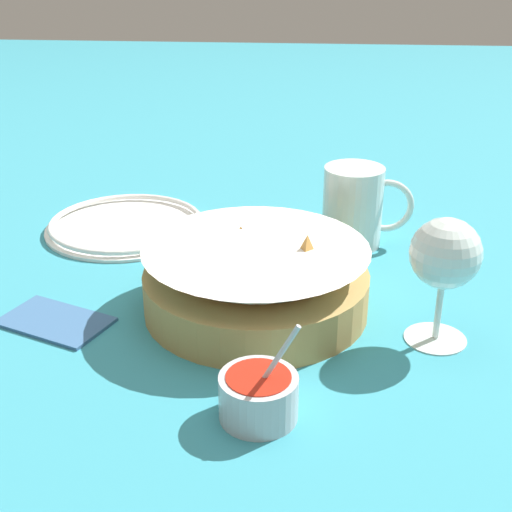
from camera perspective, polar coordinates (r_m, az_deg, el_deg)
ground_plane at (r=0.86m, az=0.96°, el=-3.36°), size 4.00×4.00×0.00m
food_basket at (r=0.82m, az=0.02°, el=-2.11°), size 0.26×0.26×0.10m
sauce_cup at (r=0.65m, az=0.21°, el=-11.03°), size 0.07×0.07×0.10m
wine_glass at (r=0.76m, az=14.89°, el=-0.13°), size 0.07×0.07×0.14m
beer_mug at (r=0.99m, az=7.84°, el=3.72°), size 0.12×0.08×0.11m
side_plate at (r=1.06m, az=-10.34°, el=2.51°), size 0.23×0.23×0.01m
napkin at (r=0.83m, az=-15.77°, el=-4.94°), size 0.14×0.11×0.01m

